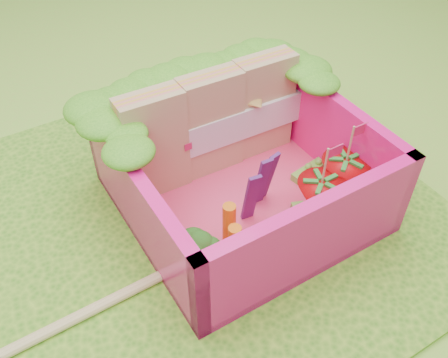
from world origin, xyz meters
TOP-DOWN VIEW (x-y plane):
  - ground at (0.00, 0.00)m, footprint 14.00×14.00m
  - placemat at (0.00, 0.00)m, footprint 2.60×2.60m
  - bento_floor at (0.23, -0.08)m, footprint 1.30×1.30m
  - bento_box at (0.23, -0.08)m, footprint 1.30×1.30m
  - lettuce_ruffle at (0.23, 0.40)m, footprint 1.43×0.77m
  - sandwich_stack at (0.24, 0.26)m, footprint 1.17×0.21m
  - broccoli at (-0.23, -0.36)m, footprint 0.33×0.33m
  - carrot_sticks at (-0.02, -0.38)m, footprint 0.10×0.17m
  - purple_wedges at (0.26, -0.21)m, footprint 0.24×0.12m
  - strawberry_left at (0.51, -0.43)m, footprint 0.26×0.26m
  - strawberry_right at (0.73, -0.37)m, footprint 0.27×0.27m
  - snap_peas at (0.62, -0.30)m, footprint 0.58×0.56m
  - chopsticks at (-1.04, -0.33)m, footprint 2.50×0.11m

SIDE VIEW (x-z plane):
  - ground at x=0.00m, z-range 0.00..0.00m
  - placemat at x=0.00m, z-range 0.00..0.03m
  - chopsticks at x=-1.04m, z-range 0.03..0.08m
  - bento_floor at x=0.23m, z-range 0.03..0.08m
  - snap_peas at x=0.62m, z-range 0.08..0.13m
  - carrot_sticks at x=-0.02m, z-range 0.07..0.35m
  - strawberry_left at x=0.51m, z-range -0.03..0.47m
  - strawberry_right at x=0.73m, z-range -0.03..0.48m
  - broccoli at x=-0.23m, z-range 0.13..0.37m
  - purple_wedges at x=0.26m, z-range 0.08..0.46m
  - bento_box at x=0.23m, z-range 0.03..0.58m
  - sandwich_stack at x=0.24m, z-range 0.07..0.72m
  - lettuce_ruffle at x=0.23m, z-range 0.58..0.69m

